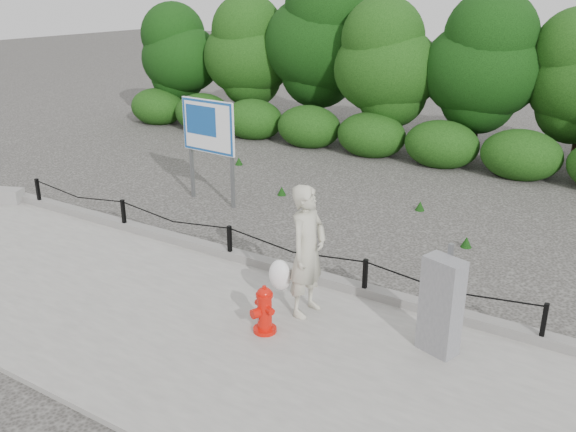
# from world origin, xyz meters

# --- Properties ---
(ground) EXTENTS (90.00, 90.00, 0.00)m
(ground) POSITION_xyz_m (0.00, 0.00, 0.00)
(ground) COLOR #2D2B28
(ground) RESTS_ON ground
(sidewalk) EXTENTS (14.00, 4.00, 0.08)m
(sidewalk) POSITION_xyz_m (0.00, -2.00, 0.04)
(sidewalk) COLOR gray
(sidewalk) RESTS_ON ground
(curb) EXTENTS (14.00, 0.22, 0.14)m
(curb) POSITION_xyz_m (0.00, 0.05, 0.15)
(curb) COLOR slate
(curb) RESTS_ON sidewalk
(chain_barrier) EXTENTS (10.06, 0.06, 0.60)m
(chain_barrier) POSITION_xyz_m (0.00, 0.00, 0.46)
(chain_barrier) COLOR black
(chain_barrier) RESTS_ON sidewalk
(treeline) EXTENTS (20.11, 3.94, 5.02)m
(treeline) POSITION_xyz_m (0.19, 8.97, 2.61)
(treeline) COLOR black
(treeline) RESTS_ON ground
(fire_hydrant) EXTENTS (0.42, 0.42, 0.68)m
(fire_hydrant) POSITION_xyz_m (1.80, -1.62, 0.40)
(fire_hydrant) COLOR red
(fire_hydrant) RESTS_ON sidewalk
(pedestrian) EXTENTS (0.76, 0.71, 1.88)m
(pedestrian) POSITION_xyz_m (1.99, -0.87, 1.00)
(pedestrian) COLOR #B4B09A
(pedestrian) RESTS_ON sidewalk
(concrete_block) EXTENTS (0.98, 0.63, 0.30)m
(concrete_block) POSITION_xyz_m (-5.93, -0.25, 0.23)
(concrete_block) COLOR gray
(concrete_block) RESTS_ON sidewalk
(utility_cabinet) EXTENTS (0.55, 0.42, 1.41)m
(utility_cabinet) POSITION_xyz_m (3.91, -0.83, 0.72)
(utility_cabinet) COLOR gray
(utility_cabinet) RESTS_ON sidewalk
(advertising_sign) EXTENTS (1.40, 0.20, 2.24)m
(advertising_sign) POSITION_xyz_m (-2.23, 2.28, 1.58)
(advertising_sign) COLOR slate
(advertising_sign) RESTS_ON ground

